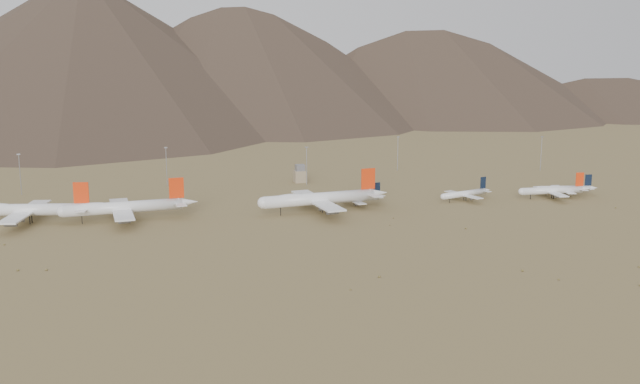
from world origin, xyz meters
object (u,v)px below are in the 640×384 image
object	(u,v)px
widebody_west	(28,210)
control_tower	(300,174)
narrowbody_b	(466,194)
widebody_east	(320,198)
narrowbody_a	(355,199)
widebody_centre	(124,207)

from	to	relation	value
widebody_west	control_tower	size ratio (longest dim) A/B	5.89
widebody_west	narrowbody_b	distance (m)	242.61
widebody_east	narrowbody_a	distance (m)	26.84
widebody_east	control_tower	size ratio (longest dim) A/B	6.37
narrowbody_a	widebody_east	bearing A→B (deg)	-160.94
widebody_east	narrowbody_a	world-z (taller)	widebody_east
widebody_centre	widebody_east	bearing A→B (deg)	-7.70
widebody_centre	widebody_east	xyz separation A→B (m)	(103.48, -6.61, 0.50)
widebody_centre	control_tower	distance (m)	143.22
widebody_east	control_tower	distance (m)	93.42
widebody_east	narrowbody_b	size ratio (longest dim) A/B	2.01
widebody_east	narrowbody_a	bearing A→B (deg)	19.30
widebody_west	widebody_east	world-z (taller)	widebody_east
narrowbody_a	widebody_centre	bearing A→B (deg)	175.78
narrowbody_b	widebody_east	bearing A→B (deg)	168.27
widebody_east	control_tower	xyz separation A→B (m)	(10.93, 92.74, -2.52)
widebody_centre	control_tower	xyz separation A→B (m)	(114.40, 86.13, -2.02)
narrowbody_a	narrowbody_b	bearing A→B (deg)	-8.93
control_tower	narrowbody_a	bearing A→B (deg)	-80.87
widebody_east	narrowbody_b	world-z (taller)	widebody_east
widebody_west	widebody_centre	bearing A→B (deg)	3.55
widebody_west	narrowbody_b	bearing A→B (deg)	10.39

